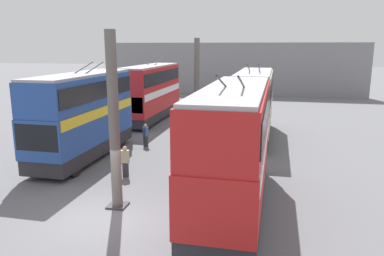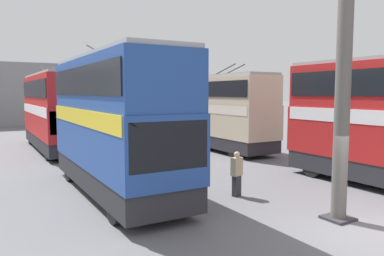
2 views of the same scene
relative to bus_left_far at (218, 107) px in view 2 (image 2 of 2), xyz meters
name	(u,v)px [view 2 (image 2 of 2)]	position (x,y,z in m)	size (l,w,h in m)	color
ground_plane	(377,233)	(-14.72, 4.75, -2.76)	(240.00, 240.00, 0.00)	slate
depot_back_wall	(66,94)	(24.73, 4.75, 0.78)	(0.50, 36.00, 7.08)	gray
support_column_near	(342,101)	(-13.49, 4.75, 0.74)	(0.79, 0.79, 7.25)	#605B56
support_column_far	(136,96)	(2.48, 4.75, 0.74)	(0.79, 0.79, 7.25)	#605B56
bus_left_far	(218,107)	(0.00, 0.00, 0.00)	(9.69, 2.54, 5.48)	black
bus_right_mid	(115,116)	(-7.45, 9.49, 0.13)	(9.01, 2.54, 5.69)	black
bus_right_far	(54,107)	(4.85, 9.49, 0.04)	(10.57, 2.54, 5.56)	black
person_aisle_foreground	(237,173)	(-9.98, 5.84, -1.90)	(0.34, 0.47, 1.63)	#2D2D33
person_by_right_row	(146,153)	(-4.04, 6.86, -1.95)	(0.46, 0.48, 1.55)	#2D2D33
oil_drum	(178,143)	(1.10, 2.44, -2.32)	(0.65, 0.65, 0.88)	#B28E23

